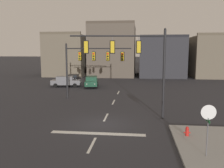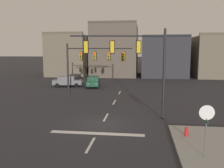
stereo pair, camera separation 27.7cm
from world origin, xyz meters
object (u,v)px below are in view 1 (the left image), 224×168
at_px(stop_sign, 208,118).
at_px(car_lot_farside, 66,81).
at_px(signal_mast_near_side, 135,57).
at_px(car_lot_middle, 73,79).
at_px(car_lot_nearside, 92,81).
at_px(signal_mast_far_side, 89,60).
at_px(fire_hydrant, 187,133).

distance_m(stop_sign, car_lot_farside, 27.73).
height_order(signal_mast_near_side, car_lot_middle, signal_mast_near_side).
bearing_deg(car_lot_nearside, signal_mast_far_side, -80.31).
relative_size(stop_sign, car_lot_nearside, 0.61).
distance_m(signal_mast_near_side, car_lot_middle, 22.38).
xyz_separation_m(car_lot_nearside, car_lot_farside, (-4.02, -0.15, 0.00)).
bearing_deg(stop_sign, car_lot_middle, 118.49).
xyz_separation_m(car_lot_nearside, fire_hydrant, (10.28, -20.68, -0.53)).
relative_size(car_lot_nearside, car_lot_farside, 1.00).
relative_size(signal_mast_near_side, stop_sign, 2.64).
xyz_separation_m(car_lot_middle, car_lot_farside, (-0.41, -2.88, 0.00)).
relative_size(signal_mast_far_side, car_lot_nearside, 1.62).
bearing_deg(fire_hydrant, car_lot_nearside, 116.44).
height_order(signal_mast_near_side, car_lot_nearside, signal_mast_near_side).
bearing_deg(signal_mast_far_side, car_lot_middle, 113.47).
distance_m(signal_mast_far_side, car_lot_nearside, 9.99).
height_order(car_lot_middle, car_lot_farside, same).
bearing_deg(stop_sign, car_lot_farside, 122.08).
relative_size(stop_sign, car_lot_middle, 0.62).
relative_size(signal_mast_near_side, car_lot_middle, 1.63).
height_order(stop_sign, fire_hydrant, stop_sign).
bearing_deg(stop_sign, signal_mast_near_side, 118.94).
bearing_deg(signal_mast_near_side, car_lot_nearside, 112.32).
bearing_deg(signal_mast_far_side, car_lot_nearside, 99.69).
relative_size(stop_sign, car_lot_farside, 0.61).
bearing_deg(signal_mast_far_side, signal_mast_near_side, -54.74).
height_order(signal_mast_far_side, stop_sign, signal_mast_far_side).
height_order(signal_mast_far_side, fire_hydrant, signal_mast_far_side).
bearing_deg(car_lot_middle, car_lot_farside, -98.14).
distance_m(car_lot_middle, fire_hydrant, 27.22).
distance_m(signal_mast_far_side, car_lot_farside, 11.21).
height_order(signal_mast_near_side, car_lot_farside, signal_mast_near_side).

